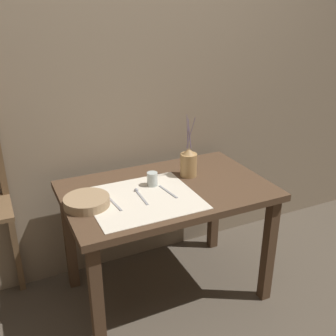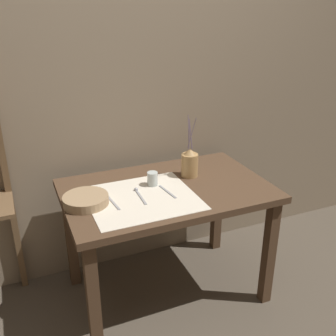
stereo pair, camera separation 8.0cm
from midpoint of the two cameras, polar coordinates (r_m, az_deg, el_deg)
The scene contains 10 objects.
ground_plane at distance 2.63m, azimuth 0.74°, elevation -17.29°, with size 12.00×12.00×0.00m, color brown.
stone_wall_back at distance 2.50m, azimuth -3.60°, elevation 11.40°, with size 7.00×0.06×2.40m.
wooden_table at distance 2.28m, azimuth 0.82°, elevation -5.18°, with size 1.16×0.74×0.73m.
linen_cloth at distance 2.11m, azimuth -2.72°, elevation -4.39°, with size 0.57×0.51×0.00m.
pitcher_with_flowers at distance 2.35m, azimuth 4.14°, elevation 0.68°, with size 0.10×0.10×0.38m.
wooden_bowl at distance 2.08m, azimuth -10.77°, elevation -4.61°, with size 0.24×0.24×0.05m.
glass_tumbler_near at distance 2.24m, azimuth -1.25°, elevation -1.57°, with size 0.06×0.06×0.08m.
fork_outer at distance 2.08m, azimuth -6.89°, elevation -4.98°, with size 0.03×0.18×0.00m.
spoon_outer at distance 2.17m, azimuth -3.35°, elevation -3.56°, with size 0.02×0.19×0.02m.
knife_center at distance 2.17m, azimuth 0.98°, elevation -3.45°, with size 0.04×0.18×0.00m.
Camera 2 is at (-0.77, -1.85, 1.71)m, focal length 42.00 mm.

